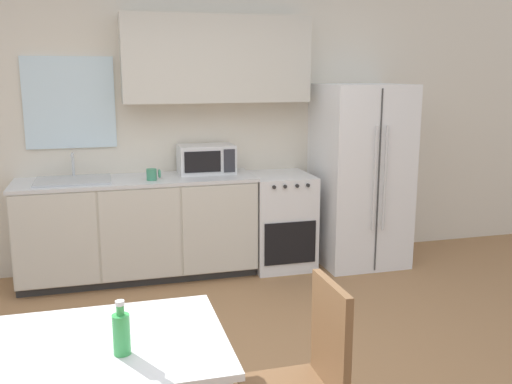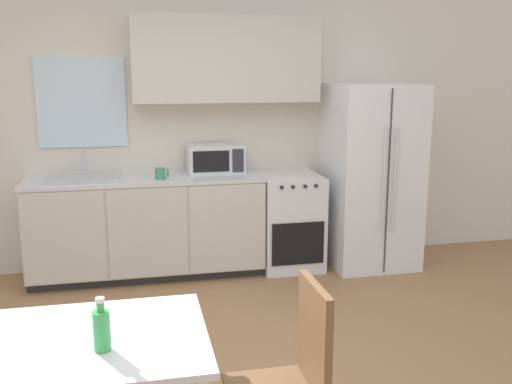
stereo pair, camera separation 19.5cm
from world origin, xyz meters
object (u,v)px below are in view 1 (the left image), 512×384
at_px(dining_table, 75,369).
at_px(drink_bottle, 121,332).
at_px(refrigerator, 360,175).
at_px(coffee_mug, 153,174).
at_px(oven_range, 280,220).
at_px(microwave, 206,159).
at_px(dining_chair_side, 312,369).

relative_size(dining_table, drink_bottle, 5.56).
height_order(refrigerator, dining_table, refrigerator).
bearing_deg(coffee_mug, oven_range, 5.01).
bearing_deg(oven_range, refrigerator, -5.20).
bearing_deg(dining_table, drink_bottle, -31.99).
distance_m(oven_range, coffee_mug, 1.29).
height_order(microwave, coffee_mug, microwave).
bearing_deg(drink_bottle, oven_range, 61.43).
relative_size(coffee_mug, dining_chair_side, 0.13).
bearing_deg(microwave, oven_range, -10.33).
xyz_separation_m(oven_range, drink_bottle, (-1.56, -2.86, 0.39)).
bearing_deg(microwave, refrigerator, -7.60).
xyz_separation_m(microwave, dining_chair_side, (-0.08, -2.95, -0.50)).
xyz_separation_m(microwave, drink_bottle, (-0.88, -2.98, -0.21)).
xyz_separation_m(oven_range, microwave, (-0.67, 0.12, 0.60)).
distance_m(refrigerator, dining_table, 3.68).
distance_m(microwave, drink_bottle, 3.12).
distance_m(oven_range, drink_bottle, 3.28).
bearing_deg(microwave, coffee_mug, -156.05).
distance_m(coffee_mug, dining_table, 2.72).
bearing_deg(coffee_mug, dining_table, -102.02).
distance_m(refrigerator, dining_chair_side, 3.17).
distance_m(oven_range, dining_chair_side, 2.93).
bearing_deg(dining_chair_side, drink_bottle, 91.67).
height_order(microwave, dining_table, microwave).
relative_size(microwave, dining_table, 0.41).
relative_size(oven_range, dining_chair_side, 0.95).
xyz_separation_m(microwave, dining_table, (-1.07, -2.87, -0.40)).
bearing_deg(microwave, dining_chair_side, -91.58).
xyz_separation_m(dining_table, drink_bottle, (0.19, -0.12, 0.19)).
relative_size(microwave, dining_chair_side, 0.54).
height_order(refrigerator, microwave, refrigerator).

